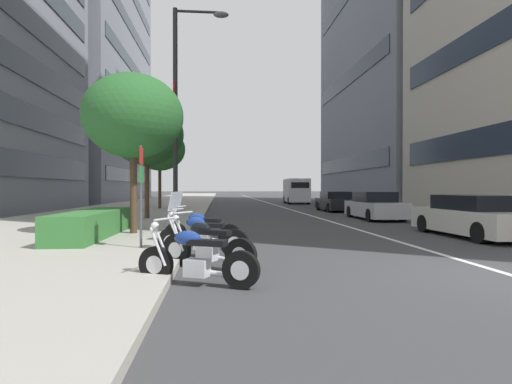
% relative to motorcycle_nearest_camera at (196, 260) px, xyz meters
% --- Properties ---
extents(sidewalk_right_plaza, '(160.00, 9.56, 0.15)m').
position_rel_motorcycle_nearest_camera_xyz_m(sidewalk_right_plaza, '(30.05, 5.19, -0.33)').
color(sidewalk_right_plaza, '#A39E93').
rests_on(sidewalk_right_plaza, ground).
extents(lane_centre_stripe, '(110.00, 0.16, 0.01)m').
position_rel_motorcycle_nearest_camera_xyz_m(lane_centre_stripe, '(35.05, -5.63, -0.40)').
color(lane_centre_stripe, silver).
rests_on(lane_centre_stripe, ground).
extents(motorcycle_nearest_camera, '(1.00, 1.99, 1.08)m').
position_rel_motorcycle_nearest_camera_xyz_m(motorcycle_nearest_camera, '(0.00, 0.00, 0.00)').
color(motorcycle_nearest_camera, black).
rests_on(motorcycle_nearest_camera, ground).
extents(motorcycle_second_in_row, '(1.25, 1.87, 1.10)m').
position_rel_motorcycle_nearest_camera_xyz_m(motorcycle_second_in_row, '(1.37, -0.13, 0.01)').
color(motorcycle_second_in_row, black).
rests_on(motorcycle_second_in_row, ground).
extents(motorcycle_far_end_row, '(0.85, 2.12, 1.48)m').
position_rel_motorcycle_nearest_camera_xyz_m(motorcycle_far_end_row, '(2.78, 0.04, 0.04)').
color(motorcycle_far_end_row, black).
rests_on(motorcycle_far_end_row, ground).
extents(motorcycle_under_tarp, '(0.95, 2.11, 1.48)m').
position_rel_motorcycle_nearest_camera_xyz_m(motorcycle_under_tarp, '(4.31, 0.10, 0.03)').
color(motorcycle_under_tarp, black).
rests_on(motorcycle_under_tarp, ground).
extents(car_lead_in_lane, '(4.66, 1.89, 1.35)m').
position_rel_motorcycle_nearest_camera_xyz_m(car_lead_in_lane, '(5.80, -8.52, 0.24)').
color(car_lead_in_lane, beige).
rests_on(car_lead_in_lane, ground).
extents(car_far_down_avenue, '(4.61, 1.86, 1.39)m').
position_rel_motorcycle_nearest_camera_xyz_m(car_far_down_avenue, '(13.41, -8.24, 0.24)').
color(car_far_down_avenue, '#B7B7BC').
rests_on(car_far_down_avenue, ground).
extents(car_approaching_light, '(4.25, 1.93, 1.34)m').
position_rel_motorcycle_nearest_camera_xyz_m(car_approaching_light, '(20.60, -8.33, 0.23)').
color(car_approaching_light, black).
rests_on(car_approaching_light, ground).
extents(delivery_van_ahead, '(5.11, 2.31, 2.51)m').
position_rel_motorcycle_nearest_camera_xyz_m(delivery_van_ahead, '(34.33, -8.22, 0.94)').
color(delivery_van_ahead, silver).
rests_on(delivery_van_ahead, ground).
extents(parking_sign_by_curb, '(0.32, 0.06, 2.45)m').
position_rel_motorcycle_nearest_camera_xyz_m(parking_sign_by_curb, '(3.32, 1.48, 1.28)').
color(parking_sign_by_curb, '#47494C').
rests_on(parking_sign_by_curb, sidewalk_right_plaza).
extents(street_lamp_with_banners, '(1.26, 2.16, 8.41)m').
position_rel_motorcycle_nearest_camera_xyz_m(street_lamp_with_banners, '(9.47, 1.02, 4.77)').
color(street_lamp_with_banners, '#232326').
rests_on(street_lamp_with_banners, sidewalk_right_plaza).
extents(clipped_hedge_bed, '(4.98, 1.10, 0.75)m').
position_rel_motorcycle_nearest_camera_xyz_m(clipped_hedge_bed, '(5.73, 3.33, 0.12)').
color(clipped_hedge_bed, '#337033').
rests_on(clipped_hedge_bed, sidewalk_right_plaza).
extents(street_tree_near_plaza_corner, '(3.14, 3.14, 5.04)m').
position_rel_motorcycle_nearest_camera_xyz_m(street_tree_near_plaza_corner, '(6.58, 2.32, 3.44)').
color(street_tree_near_plaza_corner, '#473323').
rests_on(street_tree_near_plaza_corner, sidewalk_right_plaza).
extents(street_tree_mid_sidewalk, '(3.45, 3.45, 5.44)m').
position_rel_motorcycle_nearest_camera_xyz_m(street_tree_mid_sidewalk, '(13.06, 3.02, 3.71)').
color(street_tree_mid_sidewalk, '#473323').
rests_on(street_tree_mid_sidewalk, sidewalk_right_plaza).
extents(street_tree_far_plaza, '(3.59, 3.59, 5.72)m').
position_rel_motorcycle_nearest_camera_xyz_m(street_tree_far_plaza, '(22.92, 3.81, 3.93)').
color(street_tree_far_plaza, '#473323').
rests_on(street_tree_far_plaza, sidewalk_right_plaza).
extents(office_tower_far_right_block, '(29.29, 20.53, 39.28)m').
position_rel_motorcycle_nearest_camera_xyz_m(office_tower_far_right_block, '(48.72, 21.18, 19.23)').
color(office_tower_far_right_block, gray).
rests_on(office_tower_far_right_block, ground).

